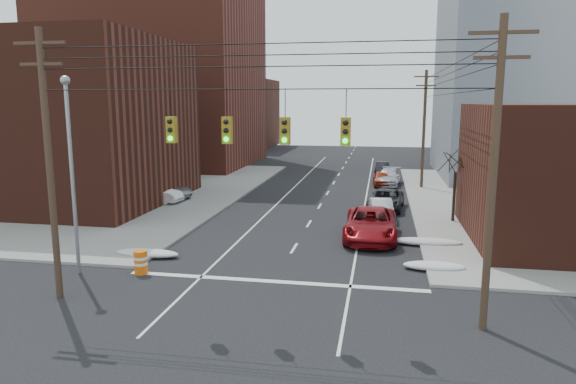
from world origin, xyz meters
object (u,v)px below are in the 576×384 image
at_px(lot_car_a, 155,193).
at_px(construction_barrel, 141,262).
at_px(red_pickup, 371,224).
at_px(parked_car_c, 386,200).
at_px(parked_car_b, 381,209).
at_px(parked_car_f, 382,167).
at_px(parked_car_e, 382,179).
at_px(lot_car_b, 166,190).
at_px(parked_car_a, 384,225).
at_px(lot_car_c, 86,195).
at_px(parked_car_d, 389,177).
at_px(lot_car_d, 122,185).

bearing_deg(lot_car_a, construction_barrel, -149.70).
bearing_deg(red_pickup, parked_car_c, 83.99).
xyz_separation_m(parked_car_b, parked_car_f, (0.00, 24.11, -0.06)).
relative_size(parked_car_c, parked_car_e, 1.30).
height_order(parked_car_e, parked_car_f, parked_car_e).
relative_size(parked_car_c, lot_car_b, 1.13).
xyz_separation_m(parked_car_a, lot_car_a, (-18.07, 6.55, 0.27)).
bearing_deg(red_pickup, lot_car_c, 164.85).
xyz_separation_m(parked_car_a, parked_car_d, (0.50, 19.72, 0.17)).
relative_size(red_pickup, parked_car_e, 1.58).
relative_size(parked_car_b, lot_car_a, 0.94).
bearing_deg(lot_car_d, construction_barrel, -134.18).
bearing_deg(lot_car_d, parked_car_c, -78.97).
bearing_deg(lot_car_b, parked_car_c, -72.99).
bearing_deg(parked_car_e, parked_car_d, 39.64).
xyz_separation_m(lot_car_b, lot_car_d, (-4.59, 1.00, 0.09)).
xyz_separation_m(parked_car_a, lot_car_c, (-23.25, 5.00, 0.25)).
bearing_deg(lot_car_b, lot_car_a, -161.96).
distance_m(parked_car_c, lot_car_d, 22.83).
distance_m(parked_car_c, parked_car_d, 11.92).
distance_m(parked_car_e, lot_car_c, 27.06).
bearing_deg(lot_car_b, lot_car_c, 143.68).
xyz_separation_m(parked_car_d, lot_car_b, (-18.51, -11.15, 0.03)).
bearing_deg(lot_car_b, parked_car_e, -40.01).
relative_size(red_pickup, lot_car_c, 1.34).
relative_size(parked_car_e, lot_car_d, 0.93).
height_order(parked_car_d, lot_car_c, lot_car_c).
height_order(parked_car_e, lot_car_c, lot_car_c).
distance_m(parked_car_d, parked_car_e, 0.89).
xyz_separation_m(parked_car_d, lot_car_d, (-23.11, -10.16, 0.13)).
xyz_separation_m(parked_car_c, parked_car_f, (-0.31, 20.78, -0.13)).
bearing_deg(parked_car_c, parked_car_e, 97.37).
xyz_separation_m(red_pickup, lot_car_d, (-21.83, 10.63, -0.01)).
bearing_deg(parked_car_c, red_pickup, -90.19).
height_order(parked_car_a, parked_car_c, parked_car_c).
relative_size(red_pickup, lot_car_b, 1.37).
bearing_deg(construction_barrel, lot_car_b, 109.98).
distance_m(lot_car_a, lot_car_c, 5.41).
height_order(parked_car_a, parked_car_e, parked_car_e).
xyz_separation_m(lot_car_a, lot_car_c, (-5.19, -1.54, -0.02)).
bearing_deg(lot_car_a, red_pickup, -105.89).
relative_size(lot_car_b, lot_car_d, 1.08).
relative_size(lot_car_a, construction_barrel, 3.93).
relative_size(red_pickup, construction_barrel, 5.83).
bearing_deg(lot_car_a, lot_car_d, 64.28).
distance_m(parked_car_e, lot_car_d, 24.40).
height_order(parked_car_a, lot_car_a, lot_car_a).
relative_size(parked_car_f, lot_car_b, 0.79).
distance_m(parked_car_a, lot_car_b, 19.95).
xyz_separation_m(red_pickup, parked_car_c, (0.93, 8.87, -0.16)).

